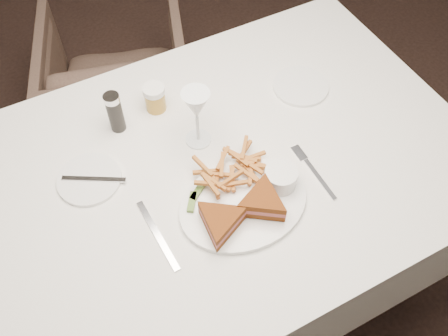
% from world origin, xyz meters
% --- Properties ---
extents(table, '(1.36, 0.91, 0.75)m').
position_xyz_m(table, '(0.21, 0.29, 0.38)').
color(table, silver).
rests_on(table, ground).
extents(chair_far, '(0.72, 0.70, 0.59)m').
position_xyz_m(chair_far, '(0.21, 1.18, 0.30)').
color(chair_far, '#4A372D').
rests_on(chair_far, ground).
extents(table_setting, '(0.80, 0.61, 0.18)m').
position_xyz_m(table_setting, '(0.21, 0.24, 0.79)').
color(table_setting, white).
rests_on(table_setting, table).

